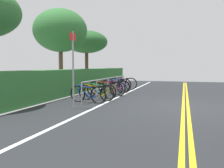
% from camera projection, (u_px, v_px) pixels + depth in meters
% --- Properties ---
extents(ground_plane, '(28.44, 10.29, 0.05)m').
position_uv_depth(ground_plane, '(186.00, 107.00, 8.49)').
color(ground_plane, '#232628').
extents(centre_line_yellow_inner, '(25.60, 0.10, 0.00)m').
position_uv_depth(centre_line_yellow_inner, '(188.00, 107.00, 8.47)').
color(centre_line_yellow_inner, gold).
rests_on(centre_line_yellow_inner, ground_plane).
extents(centre_line_yellow_outer, '(25.60, 0.10, 0.00)m').
position_uv_depth(centre_line_yellow_outer, '(183.00, 106.00, 8.52)').
color(centre_line_yellow_outer, gold).
rests_on(centre_line_yellow_outer, ground_plane).
extents(bike_lane_stripe_white, '(25.60, 0.12, 0.00)m').
position_uv_depth(bike_lane_stripe_white, '(106.00, 103.00, 9.35)').
color(bike_lane_stripe_white, white).
rests_on(bike_lane_stripe_white, ground_plane).
extents(bike_rack, '(6.52, 0.05, 0.84)m').
position_uv_depth(bike_rack, '(108.00, 82.00, 12.00)').
color(bike_rack, '#9EA0A5').
rests_on(bike_rack, ground_plane).
extents(bicycle_0, '(0.46, 1.64, 0.72)m').
position_uv_depth(bicycle_0, '(88.00, 94.00, 9.40)').
color(bicycle_0, black).
rests_on(bicycle_0, ground_plane).
extents(bicycle_1, '(0.49, 1.69, 0.69)m').
position_uv_depth(bicycle_1, '(96.00, 93.00, 10.04)').
color(bicycle_1, black).
rests_on(bicycle_1, ground_plane).
extents(bicycle_2, '(0.61, 1.71, 0.68)m').
position_uv_depth(bicycle_2, '(100.00, 91.00, 10.78)').
color(bicycle_2, black).
rests_on(bicycle_2, ground_plane).
extents(bicycle_3, '(0.55, 1.80, 0.78)m').
position_uv_depth(bicycle_3, '(106.00, 89.00, 11.32)').
color(bicycle_3, black).
rests_on(bicycle_3, ground_plane).
extents(bicycle_4, '(0.46, 1.75, 0.71)m').
position_uv_depth(bicycle_4, '(106.00, 88.00, 12.09)').
color(bicycle_4, black).
rests_on(bicycle_4, ground_plane).
extents(bicycle_5, '(0.65, 1.60, 0.74)m').
position_uv_depth(bicycle_5, '(114.00, 87.00, 12.66)').
color(bicycle_5, black).
rests_on(bicycle_5, ground_plane).
extents(bicycle_6, '(0.46, 1.68, 0.68)m').
position_uv_depth(bicycle_6, '(115.00, 86.00, 13.37)').
color(bicycle_6, black).
rests_on(bicycle_6, ground_plane).
extents(bicycle_7, '(0.61, 1.63, 0.74)m').
position_uv_depth(bicycle_7, '(117.00, 85.00, 14.08)').
color(bicycle_7, black).
rests_on(bicycle_7, ground_plane).
extents(bicycle_8, '(0.52, 1.75, 0.77)m').
position_uv_depth(bicycle_8, '(123.00, 84.00, 14.67)').
color(bicycle_8, black).
rests_on(bicycle_8, ground_plane).
extents(sign_post_near, '(0.36, 0.06, 2.57)m').
position_uv_depth(sign_post_near, '(73.00, 63.00, 7.94)').
color(sign_post_near, gray).
rests_on(sign_post_near, ground_plane).
extents(hedge_backdrop, '(15.47, 1.06, 1.26)m').
position_uv_depth(hedge_backdrop, '(81.00, 80.00, 14.04)').
color(hedge_backdrop, '#2D6B30').
rests_on(hedge_backdrop, ground_plane).
extents(tree_mid, '(3.23, 3.23, 4.86)m').
position_uv_depth(tree_mid, '(60.00, 31.00, 14.48)').
color(tree_mid, brown).
rests_on(tree_mid, ground_plane).
extents(tree_far_right, '(3.48, 3.48, 4.33)m').
position_uv_depth(tree_far_right, '(86.00, 42.00, 19.79)').
color(tree_far_right, '#473323').
rests_on(tree_far_right, ground_plane).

